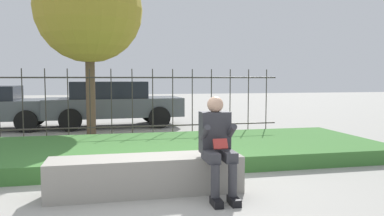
% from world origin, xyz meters
% --- Properties ---
extents(ground_plane, '(60.00, 60.00, 0.00)m').
position_xyz_m(ground_plane, '(0.00, 0.00, 0.00)').
color(ground_plane, '#9E9B93').
extents(stone_bench, '(2.54, 0.58, 0.49)m').
position_xyz_m(stone_bench, '(-0.06, 0.00, 0.22)').
color(stone_bench, gray).
rests_on(stone_bench, ground_plane).
extents(person_seated_reader, '(0.42, 0.73, 1.29)m').
position_xyz_m(person_seated_reader, '(0.81, -0.33, 0.71)').
color(person_seated_reader, black).
rests_on(person_seated_reader, ground_plane).
extents(grass_berm, '(9.42, 3.02, 0.26)m').
position_xyz_m(grass_berm, '(0.00, 2.21, 0.13)').
color(grass_berm, '#3D7533').
rests_on(grass_berm, ground_plane).
extents(iron_fence, '(7.42, 0.03, 1.74)m').
position_xyz_m(iron_fence, '(0.00, 4.22, 0.91)').
color(iron_fence, '#332D28').
rests_on(iron_fence, ground_plane).
extents(car_parked_center, '(4.25, 2.02, 1.41)m').
position_xyz_m(car_parked_center, '(-0.45, 7.09, 0.75)').
color(car_parked_center, '#4C5156').
rests_on(car_parked_center, ground_plane).
extents(tree_behind_fence, '(2.77, 2.77, 4.69)m').
position_xyz_m(tree_behind_fence, '(-1.02, 5.30, 3.29)').
color(tree_behind_fence, brown).
rests_on(tree_behind_fence, ground_plane).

